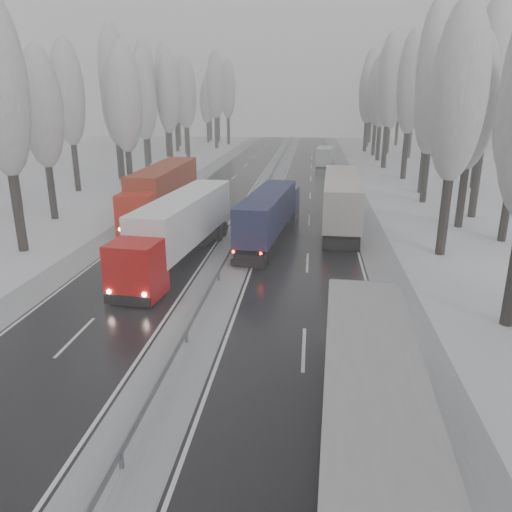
% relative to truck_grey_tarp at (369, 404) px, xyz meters
% --- Properties ---
extents(carriageway_right, '(7.50, 200.00, 0.03)m').
position_rel_truck_grey_tarp_xyz_m(carriageway_right, '(-1.90, 25.41, -2.36)').
color(carriageway_right, black).
rests_on(carriageway_right, ground).
extents(carriageway_left, '(7.50, 200.00, 0.03)m').
position_rel_truck_grey_tarp_xyz_m(carriageway_left, '(-12.40, 25.41, -2.36)').
color(carriageway_left, black).
rests_on(carriageway_left, ground).
extents(median_slush, '(3.00, 200.00, 0.04)m').
position_rel_truck_grey_tarp_xyz_m(median_slush, '(-7.15, 25.41, -2.35)').
color(median_slush, '#A9ADB1').
rests_on(median_slush, ground).
extents(shoulder_right, '(2.40, 200.00, 0.04)m').
position_rel_truck_grey_tarp_xyz_m(shoulder_right, '(3.05, 25.41, -2.35)').
color(shoulder_right, '#A9ADB1').
rests_on(shoulder_right, ground).
extents(shoulder_left, '(2.40, 200.00, 0.04)m').
position_rel_truck_grey_tarp_xyz_m(shoulder_left, '(-17.35, 25.41, -2.35)').
color(shoulder_left, '#A9ADB1').
rests_on(shoulder_left, ground).
extents(median_guardrail, '(0.12, 200.00, 0.76)m').
position_rel_truck_grey_tarp_xyz_m(median_guardrail, '(-7.15, 25.40, -1.78)').
color(median_guardrail, slate).
rests_on(median_guardrail, ground).
extents(tree_18, '(3.60, 3.60, 16.58)m').
position_rel_truck_grey_tarp_xyz_m(tree_18, '(7.36, 22.44, 8.33)').
color(tree_18, black).
rests_on(tree_18, ground).
extents(tree_20, '(3.60, 3.60, 15.71)m').
position_rel_truck_grey_tarp_xyz_m(tree_20, '(10.75, 30.58, 7.77)').
color(tree_20, black).
rests_on(tree_20, ground).
extents(tree_21, '(3.60, 3.60, 18.62)m').
position_rel_truck_grey_tarp_xyz_m(tree_21, '(12.98, 34.58, 9.63)').
color(tree_21, black).
rests_on(tree_21, ground).
extents(tree_22, '(3.60, 3.60, 15.86)m').
position_rel_truck_grey_tarp_xyz_m(tree_22, '(9.88, 41.01, 7.87)').
color(tree_22, black).
rests_on(tree_22, ground).
extents(tree_23, '(3.60, 3.60, 13.55)m').
position_rel_truck_grey_tarp_xyz_m(tree_23, '(16.16, 45.01, 6.39)').
color(tree_23, black).
rests_on(tree_23, ground).
extents(tree_24, '(3.60, 3.60, 20.49)m').
position_rel_truck_grey_tarp_xyz_m(tree_24, '(10.75, 46.43, 10.81)').
color(tree_24, black).
rests_on(tree_24, ground).
extents(tree_25, '(3.60, 3.60, 19.44)m').
position_rel_truck_grey_tarp_xyz_m(tree_25, '(17.67, 50.43, 10.15)').
color(tree_25, black).
rests_on(tree_25, ground).
extents(tree_26, '(3.60, 3.60, 18.78)m').
position_rel_truck_grey_tarp_xyz_m(tree_26, '(10.42, 56.68, 9.73)').
color(tree_26, black).
rests_on(tree_26, ground).
extents(tree_27, '(3.60, 3.60, 17.62)m').
position_rel_truck_grey_tarp_xyz_m(tree_27, '(17.57, 60.68, 8.99)').
color(tree_27, black).
rests_on(tree_27, ground).
extents(tree_28, '(3.60, 3.60, 19.62)m').
position_rel_truck_grey_tarp_xyz_m(tree_28, '(9.19, 67.37, 10.26)').
color(tree_28, black).
rests_on(tree_28, ground).
extents(tree_29, '(3.60, 3.60, 18.11)m').
position_rel_truck_grey_tarp_xyz_m(tree_29, '(16.57, 71.37, 9.30)').
color(tree_29, black).
rests_on(tree_29, ground).
extents(tree_30, '(3.60, 3.60, 17.86)m').
position_rel_truck_grey_tarp_xyz_m(tree_30, '(9.42, 77.11, 9.14)').
color(tree_30, black).
rests_on(tree_30, ground).
extents(tree_31, '(3.60, 3.60, 18.58)m').
position_rel_truck_grey_tarp_xyz_m(tree_31, '(15.33, 81.11, 9.60)').
color(tree_31, black).
rests_on(tree_31, ground).
extents(tree_32, '(3.60, 3.60, 17.33)m').
position_rel_truck_grey_tarp_xyz_m(tree_32, '(9.48, 84.62, 8.81)').
color(tree_32, black).
rests_on(tree_32, ground).
extents(tree_33, '(3.60, 3.60, 14.33)m').
position_rel_truck_grey_tarp_xyz_m(tree_33, '(12.62, 88.62, 6.89)').
color(tree_33, black).
rests_on(tree_33, ground).
extents(tree_34, '(3.60, 3.60, 17.63)m').
position_rel_truck_grey_tarp_xyz_m(tree_34, '(8.59, 91.73, 9.00)').
color(tree_34, black).
rests_on(tree_34, ground).
extents(tree_35, '(3.60, 3.60, 18.25)m').
position_rel_truck_grey_tarp_xyz_m(tree_35, '(17.80, 95.73, 9.39)').
color(tree_35, black).
rests_on(tree_35, ground).
extents(tree_36, '(3.60, 3.60, 20.23)m').
position_rel_truck_grey_tarp_xyz_m(tree_36, '(9.89, 101.57, 10.65)').
color(tree_36, black).
rests_on(tree_36, ground).
extents(tree_37, '(3.60, 3.60, 16.37)m').
position_rel_truck_grey_tarp_xyz_m(tree_37, '(16.87, 105.57, 8.19)').
color(tree_37, black).
rests_on(tree_37, ground).
extents(tree_38, '(3.60, 3.60, 17.97)m').
position_rel_truck_grey_tarp_xyz_m(tree_38, '(11.59, 112.14, 9.21)').
color(tree_38, black).
rests_on(tree_38, ground).
extents(tree_39, '(3.60, 3.60, 16.19)m').
position_rel_truck_grey_tarp_xyz_m(tree_39, '(14.40, 116.14, 8.08)').
color(tree_39, black).
rests_on(tree_39, ground).
extents(tree_58, '(3.60, 3.60, 17.21)m').
position_rel_truck_grey_tarp_xyz_m(tree_58, '(-22.27, 19.98, 8.73)').
color(tree_58, black).
rests_on(tree_58, ground).
extents(tree_60, '(3.60, 3.60, 14.84)m').
position_rel_truck_grey_tarp_xyz_m(tree_60, '(-24.89, 29.61, 7.22)').
color(tree_60, black).
rests_on(tree_60, ground).
extents(tree_61, '(3.60, 3.60, 13.95)m').
position_rel_truck_grey_tarp_xyz_m(tree_61, '(-30.67, 33.61, 6.64)').
color(tree_61, black).
rests_on(tree_61, ground).
extents(tree_62, '(3.60, 3.60, 16.04)m').
position_rel_truck_grey_tarp_xyz_m(tree_62, '(-21.09, 39.14, 7.98)').
color(tree_62, black).
rests_on(tree_62, ground).
extents(tree_63, '(3.60, 3.60, 16.88)m').
position_rel_truck_grey_tarp_xyz_m(tree_63, '(-28.99, 43.14, 8.52)').
color(tree_63, black).
rests_on(tree_63, ground).
extents(tree_64, '(3.60, 3.60, 15.42)m').
position_rel_truck_grey_tarp_xyz_m(tree_64, '(-25.41, 48.13, 7.58)').
color(tree_64, black).
rests_on(tree_64, ground).
extents(tree_65, '(3.60, 3.60, 19.48)m').
position_rel_truck_grey_tarp_xyz_m(tree_65, '(-27.20, 52.13, 10.17)').
color(tree_65, black).
rests_on(tree_65, ground).
extents(tree_66, '(3.60, 3.60, 15.23)m').
position_rel_truck_grey_tarp_xyz_m(tree_66, '(-25.30, 57.76, 7.46)').
color(tree_66, black).
rests_on(tree_66, ground).
extents(tree_67, '(3.60, 3.60, 17.09)m').
position_rel_truck_grey_tarp_xyz_m(tree_67, '(-26.69, 61.76, 8.65)').
color(tree_67, black).
rests_on(tree_67, ground).
extents(tree_68, '(3.60, 3.60, 16.65)m').
position_rel_truck_grey_tarp_xyz_m(tree_68, '(-23.73, 64.52, 8.37)').
color(tree_68, black).
rests_on(tree_68, ground).
extents(tree_69, '(3.60, 3.60, 19.35)m').
position_rel_truck_grey_tarp_xyz_m(tree_69, '(-28.57, 68.52, 10.09)').
color(tree_69, black).
rests_on(tree_69, ground).
extents(tree_70, '(3.60, 3.60, 17.09)m').
position_rel_truck_grey_tarp_xyz_m(tree_70, '(-23.47, 74.60, 8.65)').
color(tree_70, black).
rests_on(tree_70, ground).
extents(tree_71, '(3.60, 3.60, 19.61)m').
position_rel_truck_grey_tarp_xyz_m(tree_71, '(-28.23, 78.60, 10.25)').
color(tree_71, black).
rests_on(tree_71, ground).
extents(tree_72, '(3.60, 3.60, 15.11)m').
position_rel_truck_grey_tarp_xyz_m(tree_72, '(-26.08, 83.95, 7.39)').
color(tree_72, black).
rests_on(tree_72, ground).
extents(tree_73, '(3.60, 3.60, 17.22)m').
position_rel_truck_grey_tarp_xyz_m(tree_73, '(-28.96, 87.95, 8.73)').
color(tree_73, black).
rests_on(tree_73, ground).
extents(tree_74, '(3.60, 3.60, 19.68)m').
position_rel_truck_grey_tarp_xyz_m(tree_74, '(-22.22, 94.74, 10.30)').
color(tree_74, black).
rests_on(tree_74, ground).
extents(tree_75, '(3.60, 3.60, 18.60)m').
position_rel_truck_grey_tarp_xyz_m(tree_75, '(-31.34, 98.74, 9.61)').
color(tree_75, black).
rests_on(tree_75, ground).
extents(tree_76, '(3.60, 3.60, 18.55)m').
position_rel_truck_grey_tarp_xyz_m(tree_76, '(-21.19, 104.13, 9.58)').
color(tree_76, black).
rests_on(tree_76, ground).
extents(tree_77, '(3.60, 3.60, 14.32)m').
position_rel_truck_grey_tarp_xyz_m(tree_77, '(-26.81, 108.13, 6.89)').
color(tree_77, black).
rests_on(tree_77, ground).
extents(tree_78, '(3.60, 3.60, 19.55)m').
position_rel_truck_grey_tarp_xyz_m(tree_78, '(-24.71, 110.72, 10.22)').
color(tree_78, black).
rests_on(tree_78, ground).
extents(tree_79, '(3.60, 3.60, 17.07)m').
position_rel_truck_grey_tarp_xyz_m(tree_79, '(-27.48, 114.72, 8.64)').
color(tree_79, black).
rests_on(tree_79, ground).
extents(truck_grey_tarp, '(3.22, 15.95, 4.07)m').
position_rel_truck_grey_tarp_xyz_m(truck_grey_tarp, '(0.00, 0.00, 0.00)').
color(truck_grey_tarp, '#545459').
rests_on(truck_grey_tarp, ground).
extents(truck_blue_box, '(3.93, 15.09, 3.84)m').
position_rel_truck_grey_tarp_xyz_m(truck_blue_box, '(-4.86, 24.95, -0.14)').
color(truck_blue_box, navy).
rests_on(truck_blue_box, ground).
extents(truck_cream_box, '(3.34, 17.41, 4.44)m').
position_rel_truck_grey_tarp_xyz_m(truck_cream_box, '(0.70, 29.36, 0.22)').
color(truck_cream_box, '#A19D8E').
rests_on(truck_cream_box, ground).
extents(box_truck_distant, '(3.02, 7.90, 2.89)m').
position_rel_truck_grey_tarp_xyz_m(box_truck_distant, '(0.22, 69.57, -0.90)').
color(box_truck_distant, silver).
rests_on(box_truck_distant, ground).
extents(truck_red_white, '(4.24, 16.78, 4.27)m').
position_rel_truck_grey_tarp_xyz_m(truck_red_white, '(-10.35, 18.82, 0.12)').
color(truck_red_white, '#B80B0A').
rests_on(truck_red_white, ground).
extents(truck_red_red, '(2.93, 17.71, 4.53)m').
position_rel_truck_grey_tarp_xyz_m(truck_red_red, '(-15.26, 31.26, 0.27)').
color(truck_red_red, red).
rests_on(truck_red_red, ground).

